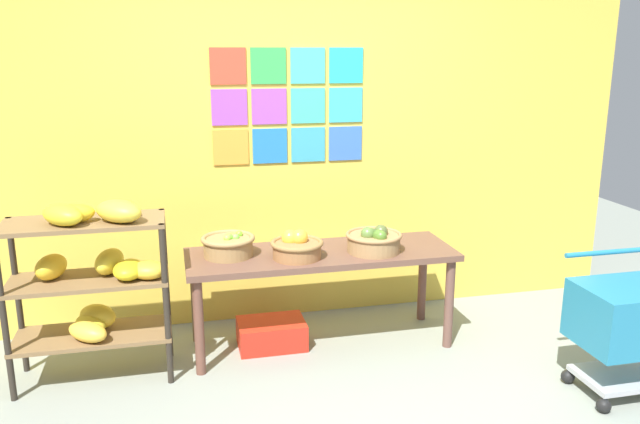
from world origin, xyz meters
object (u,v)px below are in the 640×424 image
(banana_shelf_unit, at_px, (95,270))
(fruit_basket_back_right, at_px, (228,245))
(display_table, at_px, (321,263))
(fruit_basket_centre, at_px, (374,240))
(produce_crate_under_table, at_px, (272,334))
(shopping_cart, at_px, (626,320))
(fruit_basket_left, at_px, (296,246))

(banana_shelf_unit, height_order, fruit_basket_back_right, banana_shelf_unit)
(display_table, relative_size, fruit_basket_centre, 4.75)
(fruit_basket_back_right, xyz_separation_m, produce_crate_under_table, (0.26, -0.01, -0.63))
(banana_shelf_unit, xyz_separation_m, fruit_basket_back_right, (0.78, 0.18, 0.04))
(display_table, bearing_deg, fruit_basket_back_right, 175.57)
(display_table, bearing_deg, shopping_cart, -33.55)
(display_table, bearing_deg, fruit_basket_left, -156.08)
(banana_shelf_unit, relative_size, shopping_cart, 1.41)
(fruit_basket_left, distance_m, produce_crate_under_table, 0.66)
(banana_shelf_unit, bearing_deg, produce_crate_under_table, 9.56)
(fruit_basket_centre, xyz_separation_m, produce_crate_under_table, (-0.66, 0.12, -0.63))
(banana_shelf_unit, height_order, shopping_cart, banana_shelf_unit)
(fruit_basket_back_right, relative_size, produce_crate_under_table, 0.77)
(fruit_basket_left, height_order, fruit_basket_centre, same)
(banana_shelf_unit, distance_m, produce_crate_under_table, 1.21)
(banana_shelf_unit, relative_size, produce_crate_under_table, 2.50)
(display_table, bearing_deg, fruit_basket_centre, -13.59)
(fruit_basket_left, height_order, shopping_cart, fruit_basket_left)
(produce_crate_under_table, bearing_deg, banana_shelf_unit, -170.44)
(banana_shelf_unit, bearing_deg, shopping_cart, -16.72)
(shopping_cart, bearing_deg, banana_shelf_unit, 165.82)
(produce_crate_under_table, distance_m, shopping_cart, 2.14)
(fruit_basket_back_right, bearing_deg, banana_shelf_unit, -166.90)
(display_table, height_order, fruit_basket_back_right, fruit_basket_back_right)
(produce_crate_under_table, xyz_separation_m, shopping_cart, (1.83, -1.04, 0.36))
(banana_shelf_unit, bearing_deg, fruit_basket_centre, 1.90)
(fruit_basket_centre, bearing_deg, display_table, 166.41)
(fruit_basket_centre, bearing_deg, fruit_basket_back_right, 172.23)
(fruit_basket_left, distance_m, fruit_basket_centre, 0.51)
(display_table, xyz_separation_m, fruit_basket_centre, (0.33, -0.08, 0.15))
(display_table, relative_size, produce_crate_under_table, 3.94)
(fruit_basket_left, xyz_separation_m, fruit_basket_back_right, (-0.41, 0.12, 0.00))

